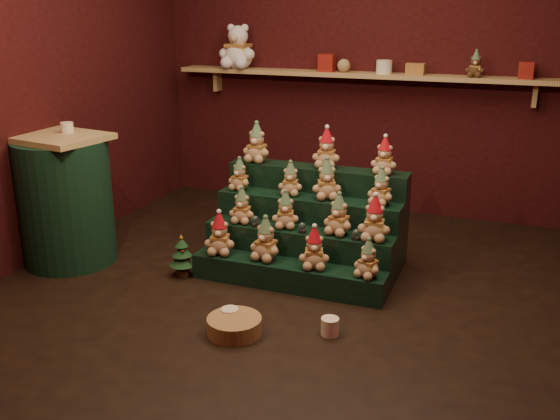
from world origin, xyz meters
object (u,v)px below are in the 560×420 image
at_px(side_table, 66,200).
at_px(wicker_basket, 234,326).
at_px(mug_right, 330,326).
at_px(snow_globe_a, 255,221).
at_px(brown_bear, 476,64).
at_px(snow_globe_c, 356,235).
at_px(mug_left, 230,317).
at_px(snow_globe_b, 302,228).
at_px(white_bear, 238,41).
at_px(mini_christmas_tree, 182,255).
at_px(riser_tier_front, 288,275).

height_order(side_table, wicker_basket, side_table).
bearing_deg(mug_right, snow_globe_a, 138.40).
bearing_deg(snow_globe_a, brown_bear, 52.41).
height_order(snow_globe_a, side_table, side_table).
distance_m(snow_globe_a, snow_globe_c, 0.76).
bearing_deg(mug_left, snow_globe_b, 76.76).
height_order(mug_left, white_bear, white_bear).
bearing_deg(side_table, snow_globe_a, 21.16).
bearing_deg(mug_left, brown_bear, 65.65).
bearing_deg(mug_right, snow_globe_c, 92.89).
relative_size(side_table, wicker_basket, 2.99).
height_order(snow_globe_b, snow_globe_c, same).
xyz_separation_m(side_table, wicker_basket, (1.68, -0.59, -0.44)).
bearing_deg(brown_bear, mini_christmas_tree, -132.23).
height_order(snow_globe_c, side_table, side_table).
relative_size(wicker_basket, brown_bear, 1.52).
height_order(wicker_basket, brown_bear, brown_bear).
xyz_separation_m(mug_right, wicker_basket, (-0.54, -0.20, -0.00)).
bearing_deg(mug_right, wicker_basket, -160.23).
bearing_deg(brown_bear, mug_left, -114.16).
bearing_deg(riser_tier_front, side_table, -175.03).
distance_m(snow_globe_b, mug_right, 0.89).
bearing_deg(riser_tier_front, white_bear, 123.13).
xyz_separation_m(side_table, white_bear, (0.53, 2.02, 1.09)).
height_order(snow_globe_a, mug_right, snow_globe_a).
bearing_deg(snow_globe_b, wicker_basket, -97.49).
bearing_deg(white_bear, mug_right, -53.20).
distance_m(snow_globe_b, wicker_basket, 0.97).
height_order(snow_globe_a, white_bear, white_bear).
xyz_separation_m(mini_christmas_tree, brown_bear, (1.79, 1.96, 1.27)).
bearing_deg(white_bear, snow_globe_b, -51.69).
bearing_deg(mini_christmas_tree, snow_globe_a, 27.99).
distance_m(snow_globe_b, snow_globe_c, 0.39).
height_order(snow_globe_b, mini_christmas_tree, snow_globe_b).
distance_m(riser_tier_front, mug_left, 0.66).
bearing_deg(side_table, mug_right, -1.08).
xyz_separation_m(snow_globe_a, mug_left, (0.17, -0.81, -0.35)).
xyz_separation_m(snow_globe_b, wicker_basket, (-0.12, -0.90, -0.35)).
xyz_separation_m(riser_tier_front, wicker_basket, (-0.07, -0.74, -0.04)).
bearing_deg(brown_bear, mug_right, -102.05).
xyz_separation_m(mini_christmas_tree, mug_right, (1.27, -0.45, -0.10)).
xyz_separation_m(snow_globe_b, mug_right, (0.43, -0.70, -0.34)).
relative_size(mug_left, brown_bear, 0.50).
height_order(riser_tier_front, mug_left, riser_tier_front).
relative_size(snow_globe_a, wicker_basket, 0.25).
height_order(riser_tier_front, snow_globe_b, snow_globe_b).
xyz_separation_m(side_table, brown_bear, (2.75, 2.02, 0.94)).
bearing_deg(snow_globe_b, side_table, -170.16).
xyz_separation_m(side_table, mug_right, (2.22, -0.39, -0.44)).
distance_m(side_table, white_bear, 2.35).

